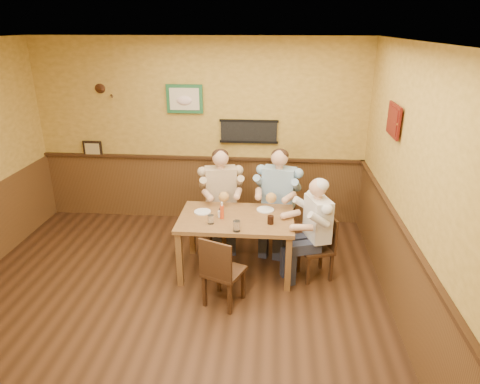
% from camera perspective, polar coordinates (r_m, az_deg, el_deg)
% --- Properties ---
extents(room, '(5.02, 5.03, 2.81)m').
position_cam_1_polar(room, '(4.29, -9.08, 4.09)').
color(room, black).
rests_on(room, ground).
extents(dining_table, '(1.40, 0.90, 0.75)m').
position_cam_1_polar(dining_table, '(5.27, -0.50, -4.26)').
color(dining_table, brown).
rests_on(dining_table, ground).
extents(chair_back_left, '(0.48, 0.48, 0.87)m').
position_cam_1_polar(chair_back_left, '(6.07, -2.52, -2.96)').
color(chair_back_left, '#3D2513').
rests_on(chair_back_left, ground).
extents(chair_back_right, '(0.50, 0.50, 0.89)m').
position_cam_1_polar(chair_back_right, '(6.00, 5.08, -3.24)').
color(chair_back_right, '#3D2513').
rests_on(chair_back_right, ground).
extents(chair_right_end, '(0.48, 0.48, 0.81)m').
position_cam_1_polar(chair_right_end, '(5.35, 10.06, -7.26)').
color(chair_right_end, '#3D2513').
rests_on(chair_right_end, ground).
extents(chair_near_side, '(0.51, 0.51, 0.85)m').
position_cam_1_polar(chair_near_side, '(4.79, -2.18, -10.29)').
color(chair_near_side, '#3D2513').
rests_on(chair_near_side, ground).
extents(diner_tan_shirt, '(0.69, 0.69, 1.25)m').
position_cam_1_polar(diner_tan_shirt, '(6.00, -2.54, -1.34)').
color(diner_tan_shirt, '#D0B58F').
rests_on(diner_tan_shirt, ground).
extents(diner_blue_polo, '(0.71, 0.71, 1.27)m').
position_cam_1_polar(diner_blue_polo, '(5.92, 5.14, -1.56)').
color(diner_blue_polo, '#87ACCA').
rests_on(diner_blue_polo, ground).
extents(diner_white_elder, '(0.68, 0.68, 1.16)m').
position_cam_1_polar(diner_white_elder, '(5.26, 10.18, -5.60)').
color(diner_white_elder, silver).
rests_on(diner_white_elder, ground).
extents(water_glass_left, '(0.08, 0.08, 0.11)m').
position_cam_1_polar(water_glass_left, '(5.05, -3.91, -3.67)').
color(water_glass_left, white).
rests_on(water_glass_left, dining_table).
extents(water_glass_mid, '(0.10, 0.10, 0.13)m').
position_cam_1_polar(water_glass_mid, '(4.86, -0.45, -4.56)').
color(water_glass_mid, silver).
rests_on(water_glass_mid, dining_table).
extents(cola_tumbler, '(0.08, 0.08, 0.10)m').
position_cam_1_polar(cola_tumbler, '(5.05, 4.10, -3.73)').
color(cola_tumbler, black).
rests_on(cola_tumbler, dining_table).
extents(hot_sauce_bottle, '(0.06, 0.06, 0.19)m').
position_cam_1_polar(hot_sauce_bottle, '(5.16, -2.42, -2.59)').
color(hot_sauce_bottle, '#CE4116').
rests_on(hot_sauce_bottle, dining_table).
extents(salt_shaker, '(0.04, 0.04, 0.08)m').
position_cam_1_polar(salt_shaker, '(5.22, -2.79, -2.96)').
color(salt_shaker, silver).
rests_on(salt_shaker, dining_table).
extents(pepper_shaker, '(0.05, 0.05, 0.10)m').
position_cam_1_polar(pepper_shaker, '(5.24, -2.59, -2.74)').
color(pepper_shaker, black).
rests_on(pepper_shaker, dining_table).
extents(plate_far_left, '(0.24, 0.24, 0.01)m').
position_cam_1_polar(plate_far_left, '(5.38, -5.02, -2.63)').
color(plate_far_left, white).
rests_on(plate_far_left, dining_table).
extents(plate_far_right, '(0.26, 0.26, 0.01)m').
position_cam_1_polar(plate_far_right, '(5.42, 3.40, -2.37)').
color(plate_far_right, white).
rests_on(plate_far_right, dining_table).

